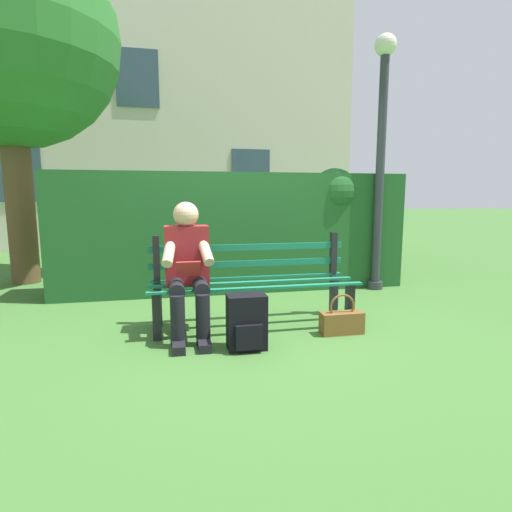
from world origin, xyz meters
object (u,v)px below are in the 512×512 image
at_px(person_seated, 188,266).
at_px(handbag, 342,321).
at_px(park_bench, 252,281).
at_px(lamp_post, 381,143).
at_px(backpack, 247,322).

bearing_deg(person_seated, handbag, 168.33).
relative_size(park_bench, lamp_post, 0.61).
distance_m(park_bench, handbag, 0.90).
distance_m(backpack, handbag, 0.91).
height_order(person_seated, handbag, person_seated).
height_order(park_bench, lamp_post, lamp_post).
height_order(backpack, lamp_post, lamp_post).
relative_size(park_bench, person_seated, 1.65).
xyz_separation_m(person_seated, backpack, (-0.43, 0.45, -0.39)).
distance_m(person_seated, handbag, 1.43).
distance_m(park_bench, backpack, 0.68).
distance_m(backpack, lamp_post, 3.13).
bearing_deg(lamp_post, park_bench, 30.37).
bearing_deg(backpack, handbag, -168.89).
height_order(park_bench, person_seated, person_seated).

